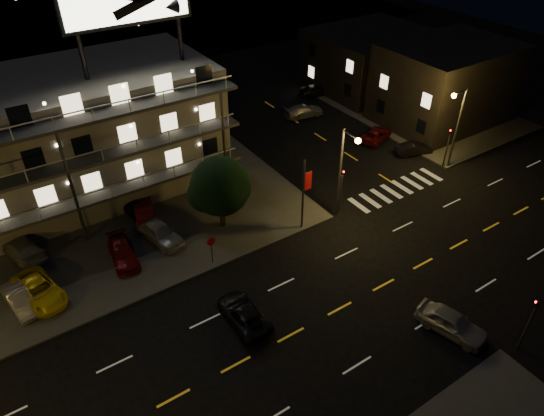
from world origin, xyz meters
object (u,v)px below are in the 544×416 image
side_car_0 (414,149)px  road_car_east (452,323)px  lot_car_2 (39,290)px  lot_car_7 (21,248)px  road_car_west (244,314)px  lot_car_4 (160,232)px  tree (220,188)px

side_car_0 → road_car_east: road_car_east is taller
lot_car_2 → lot_car_7: bearing=78.1°
side_car_0 → road_car_east: bearing=158.2°
lot_car_2 → road_car_west: (10.53, -9.18, -0.19)m
lot_car_4 → road_car_west: size_ratio=0.99×
lot_car_7 → side_car_0: 36.46m
tree → road_car_east: bearing=-68.4°
lot_car_7 → road_car_west: size_ratio=1.08×
lot_car_4 → side_car_0: (26.79, -1.17, -0.31)m
lot_car_2 → lot_car_7: size_ratio=0.99×
lot_car_2 → side_car_0: (35.96, 0.06, -0.22)m
lot_car_7 → road_car_west: bearing=110.1°
lot_car_7 → lot_car_2: bearing=75.1°
lot_car_4 → lot_car_7: lot_car_4 is taller
lot_car_7 → road_car_east: 30.79m
lot_car_2 → road_car_west: 13.97m
lot_car_2 → lot_car_4: 9.26m
lot_car_2 → road_car_west: size_ratio=1.07×
lot_car_7 → road_car_east: bearing=117.1°
tree → lot_car_2: bearing=-179.0°
lot_car_2 → road_car_east: size_ratio=1.09×
tree → lot_car_2: tree is taller
tree → side_car_0: 22.07m
road_car_east → road_car_west: 13.15m
road_car_west → road_car_east: bearing=143.4°
tree → lot_car_7: (-14.25, 5.02, -2.93)m
road_car_west → lot_car_4: bearing=-81.9°
road_car_east → road_car_west: (-10.47, 7.96, -0.13)m
tree → lot_car_2: (-14.12, -0.25, -2.97)m
lot_car_2 → lot_car_4: size_ratio=1.08×
road_car_east → lot_car_4: bearing=107.8°
tree → road_car_east: size_ratio=1.37×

